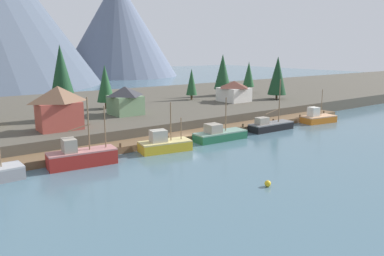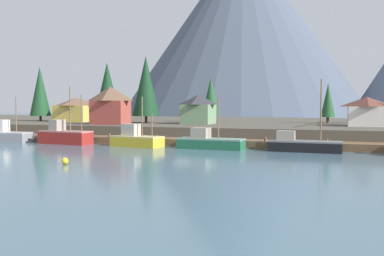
% 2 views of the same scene
% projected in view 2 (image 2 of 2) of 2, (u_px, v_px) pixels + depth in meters
% --- Properties ---
extents(ground_plane, '(400.00, 400.00, 1.00)m').
position_uv_depth(ground_plane, '(218.00, 139.00, 80.82)').
color(ground_plane, '#476675').
extents(dock, '(80.00, 4.00, 1.60)m').
position_uv_depth(dock, '(187.00, 142.00, 63.70)').
color(dock, brown).
rests_on(dock, ground_plane).
extents(shoreline_bank, '(400.00, 56.00, 2.50)m').
position_uv_depth(shoreline_bank, '(232.00, 127.00, 92.09)').
color(shoreline_bank, '#4C473D').
rests_on(shoreline_bank, ground_plane).
extents(mountain_west_peak, '(110.91, 110.91, 80.15)m').
position_uv_depth(mountain_west_peak, '(243.00, 28.00, 190.73)').
color(mountain_west_peak, '#475160').
rests_on(mountain_west_peak, ground_plane).
extents(fishing_boat_grey, '(6.83, 3.28, 7.29)m').
position_uv_depth(fishing_boat_grey, '(9.00, 135.00, 69.30)').
color(fishing_boat_grey, gray).
rests_on(fishing_boat_grey, ground_plane).
extents(fishing_boat_red, '(8.78, 3.68, 8.81)m').
position_uv_depth(fishing_boat_red, '(65.00, 136.00, 65.77)').
color(fishing_boat_red, maroon).
rests_on(fishing_boat_red, ground_plane).
extents(fishing_boat_yellow, '(7.91, 4.29, 7.16)m').
position_uv_depth(fishing_boat_yellow, '(136.00, 139.00, 61.59)').
color(fishing_boat_yellow, gold).
rests_on(fishing_boat_yellow, ground_plane).
extents(fishing_boat_green, '(9.25, 3.51, 6.95)m').
position_uv_depth(fishing_boat_green, '(209.00, 142.00, 58.53)').
color(fishing_boat_green, '#1E5B3D').
rests_on(fishing_boat_green, ground_plane).
extents(fishing_boat_black, '(9.18, 3.03, 9.29)m').
position_uv_depth(fishing_boat_black, '(303.00, 145.00, 54.83)').
color(fishing_boat_black, black).
rests_on(fishing_boat_black, ground_plane).
extents(house_white, '(6.13, 6.63, 4.83)m').
position_uv_depth(house_white, '(367.00, 111.00, 70.32)').
color(house_white, silver).
rests_on(house_white, shoreline_bank).
extents(house_yellow, '(7.74, 7.13, 4.98)m').
position_uv_depth(house_yellow, '(77.00, 109.00, 89.59)').
color(house_yellow, gold).
rests_on(house_yellow, shoreline_bank).
extents(house_red, '(6.60, 4.22, 6.75)m').
position_uv_depth(house_red, '(110.00, 105.00, 76.48)').
color(house_red, '#9E4238').
rests_on(house_red, shoreline_bank).
extents(house_green, '(5.55, 5.95, 5.32)m').
position_uv_depth(house_green, '(198.00, 109.00, 78.27)').
color(house_green, '#6B8E66').
rests_on(house_green, shoreline_bank).
extents(conifer_near_left, '(5.32, 5.32, 12.95)m').
position_uv_depth(conifer_near_left, '(146.00, 86.00, 82.92)').
color(conifer_near_left, '#4C3823').
rests_on(conifer_near_left, shoreline_bank).
extents(conifer_near_right, '(2.67, 2.67, 7.57)m').
position_uv_depth(conifer_near_right, '(328.00, 100.00, 80.11)').
color(conifer_near_right, '#4C3823').
rests_on(conifer_near_right, shoreline_bank).
extents(conifer_back_left, '(3.58, 3.58, 9.08)m').
position_uv_depth(conifer_back_left, '(211.00, 96.00, 86.37)').
color(conifer_back_left, '#4C3823').
rests_on(conifer_back_left, shoreline_bank).
extents(conifer_back_right, '(5.70, 5.70, 13.47)m').
position_uv_depth(conifer_back_right, '(107.00, 88.00, 101.46)').
color(conifer_back_right, '#4C3823').
rests_on(conifer_back_right, shoreline_bank).
extents(conifer_centre, '(4.44, 4.44, 11.72)m').
position_uv_depth(conifer_centre, '(40.00, 91.00, 92.27)').
color(conifer_centre, '#4C3823').
rests_on(conifer_centre, shoreline_bank).
extents(channel_buoy, '(0.70, 0.70, 0.70)m').
position_uv_depth(channel_buoy, '(65.00, 161.00, 43.19)').
color(channel_buoy, gold).
rests_on(channel_buoy, ground_plane).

